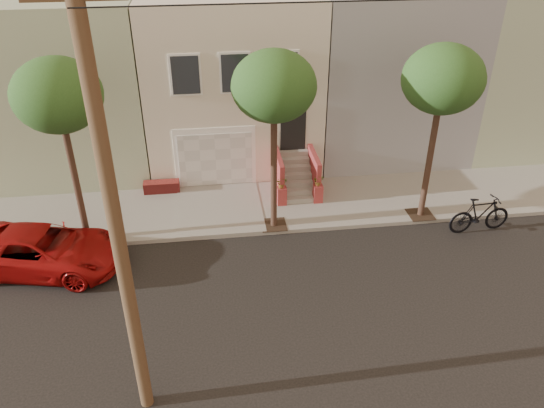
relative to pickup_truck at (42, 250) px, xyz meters
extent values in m
plane|color=black|center=(6.60, -2.55, -0.71)|extent=(90.00, 90.00, 0.00)
cube|color=gray|center=(6.60, 2.80, -0.63)|extent=(40.00, 3.70, 0.15)
cube|color=beige|center=(6.60, 8.65, 2.94)|extent=(7.00, 8.00, 7.00)
cube|color=#9EAE8D|center=(-0.20, 8.65, 2.94)|extent=(6.50, 8.00, 7.00)
cube|color=gray|center=(13.40, 8.65, 2.94)|extent=(6.50, 8.00, 7.00)
cube|color=#9EAE8D|center=(19.90, 8.65, 2.94)|extent=(6.50, 8.00, 7.00)
cube|color=white|center=(5.70, 4.67, 0.69)|extent=(3.20, 0.12, 2.50)
cube|color=silver|center=(5.70, 4.61, 0.59)|extent=(2.90, 0.06, 2.20)
cube|color=gray|center=(5.70, 2.80, -0.55)|extent=(3.20, 3.70, 0.02)
cube|color=maroon|center=(3.50, 4.35, -0.34)|extent=(1.40, 0.45, 0.44)
cube|color=black|center=(8.80, 4.62, 1.84)|extent=(1.00, 0.06, 2.00)
cube|color=#3F4751|center=(4.80, 4.62, 4.04)|extent=(1.00, 0.06, 1.40)
cube|color=white|center=(4.80, 4.64, 4.04)|extent=(1.15, 0.05, 1.55)
cube|color=#3F4751|center=(6.60, 4.62, 4.04)|extent=(1.00, 0.06, 1.40)
cube|color=white|center=(6.60, 4.64, 4.04)|extent=(1.15, 0.05, 1.55)
cube|color=#3F4751|center=(8.40, 4.62, 4.04)|extent=(1.00, 0.06, 1.40)
cube|color=white|center=(8.40, 4.64, 4.04)|extent=(1.15, 0.05, 1.55)
cube|color=gray|center=(8.80, 2.83, -0.46)|extent=(1.20, 0.28, 0.20)
cube|color=gray|center=(8.80, 3.11, -0.26)|extent=(1.20, 0.28, 0.20)
cube|color=gray|center=(8.80, 3.39, -0.06)|extent=(1.20, 0.28, 0.20)
cube|color=gray|center=(8.80, 3.67, 0.14)|extent=(1.20, 0.28, 0.20)
cube|color=gray|center=(8.80, 3.95, 0.34)|extent=(1.20, 0.28, 0.20)
cube|color=gray|center=(8.80, 4.23, 0.54)|extent=(1.20, 0.28, 0.20)
cube|color=gray|center=(8.80, 4.51, 0.74)|extent=(1.20, 0.28, 0.20)
cube|color=maroon|center=(8.10, 3.67, 0.24)|extent=(0.18, 1.96, 1.60)
cube|color=maroon|center=(9.50, 3.67, 0.24)|extent=(0.18, 1.96, 1.60)
cube|color=maroon|center=(8.10, 2.79, -0.21)|extent=(0.35, 0.35, 0.70)
imported|color=#1D4117|center=(8.10, 2.79, 0.37)|extent=(0.40, 0.35, 0.45)
cube|color=maroon|center=(9.50, 2.79, -0.21)|extent=(0.35, 0.35, 0.70)
imported|color=#1D4117|center=(9.50, 2.79, 0.37)|extent=(0.41, 0.35, 0.45)
cube|color=#2D2116|center=(1.10, 1.35, -0.55)|extent=(0.90, 0.90, 0.02)
cylinder|color=#311F16|center=(1.10, 1.35, 1.54)|extent=(0.22, 0.22, 4.20)
ellipsoid|color=#1D4117|center=(1.10, 1.35, 4.59)|extent=(2.70, 2.57, 2.29)
cube|color=#2D2116|center=(7.60, 1.35, -0.55)|extent=(0.90, 0.90, 0.02)
cylinder|color=#311F16|center=(7.60, 1.35, 1.54)|extent=(0.22, 0.22, 4.20)
ellipsoid|color=#1D4117|center=(7.60, 1.35, 4.59)|extent=(2.70, 2.57, 2.29)
cube|color=#2D2116|center=(13.10, 1.35, -0.55)|extent=(0.90, 0.90, 0.02)
cylinder|color=#311F16|center=(13.10, 1.35, 1.54)|extent=(0.22, 0.22, 4.20)
ellipsoid|color=#1D4117|center=(13.10, 1.35, 4.59)|extent=(2.70, 2.57, 2.29)
cylinder|color=#402D1E|center=(3.60, -5.75, 4.29)|extent=(0.30, 0.30, 10.00)
imported|color=#970D0D|center=(0.00, 0.00, 0.00)|extent=(5.45, 3.35, 1.41)
imported|color=black|center=(14.79, 0.25, -0.02)|extent=(2.33, 0.81, 1.37)
camera|label=1|loc=(5.46, -14.59, 9.94)|focal=35.21mm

